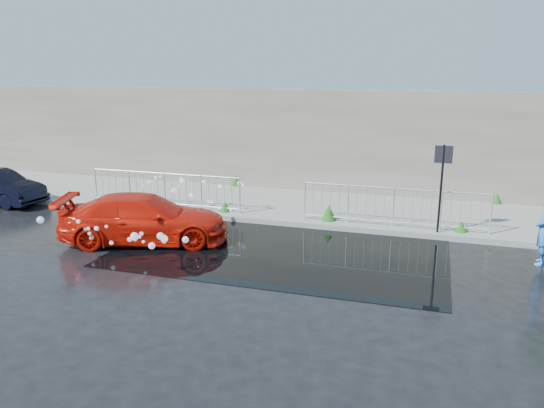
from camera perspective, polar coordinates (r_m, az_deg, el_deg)
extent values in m
plane|color=black|center=(12.56, -2.39, -6.12)|extent=(90.00, 90.00, 0.00)
cube|color=slate|center=(17.11, 3.20, -0.20)|extent=(30.00, 4.00, 0.15)
cube|color=slate|center=(15.24, 1.37, -2.02)|extent=(30.00, 0.25, 0.16)
cube|color=#59574B|center=(18.86, 4.92, 6.81)|extent=(30.00, 0.60, 3.50)
cube|color=black|center=(13.31, 1.09, -4.87)|extent=(8.00, 5.00, 0.01)
cylinder|color=black|center=(14.52, 17.68, 1.21)|extent=(0.06, 0.06, 2.50)
cube|color=black|center=(14.33, 17.98, 5.10)|extent=(0.45, 0.04, 0.45)
cylinder|color=silver|center=(18.20, -18.41, 1.99)|extent=(0.05, 0.05, 1.10)
cylinder|color=silver|center=(15.86, -3.49, 0.93)|extent=(0.05, 0.05, 1.10)
cylinder|color=silver|center=(16.78, -11.55, 3.24)|extent=(5.00, 0.04, 0.04)
cylinder|color=silver|center=(16.98, -11.39, 0.10)|extent=(5.00, 0.04, 0.04)
cylinder|color=silver|center=(15.28, 3.55, 0.41)|extent=(0.05, 0.05, 1.10)
cylinder|color=silver|center=(14.96, 22.49, -1.01)|extent=(0.05, 0.05, 1.10)
cylinder|color=silver|center=(14.80, 13.03, 1.65)|extent=(5.00, 0.04, 0.04)
cylinder|color=silver|center=(15.03, 12.82, -1.88)|extent=(5.00, 0.04, 0.04)
cone|color=#1C5516|center=(17.93, -16.39, 0.65)|extent=(0.40, 0.40, 0.30)
cone|color=#1C5516|center=(16.18, -5.06, -0.28)|extent=(0.36, 0.36, 0.30)
cone|color=#1C5516|center=(15.27, 6.12, -0.91)|extent=(0.44, 0.44, 0.46)
cone|color=#1C5516|center=(15.07, 19.67, -2.28)|extent=(0.38, 0.38, 0.27)
cone|color=#1C5516|center=(19.69, -3.93, 2.58)|extent=(0.42, 0.42, 0.40)
cone|color=#1C5516|center=(18.54, 23.02, 0.54)|extent=(0.34, 0.34, 0.32)
sphere|color=white|center=(14.74, -8.47, -2.27)|extent=(0.14, 0.14, 0.14)
sphere|color=white|center=(16.00, -10.51, 1.41)|extent=(0.16, 0.16, 0.16)
sphere|color=white|center=(16.42, -9.62, 2.42)|extent=(0.16, 0.16, 0.16)
sphere|color=white|center=(14.97, -5.68, -0.48)|extent=(0.10, 0.10, 0.10)
sphere|color=white|center=(16.58, -7.37, 2.34)|extent=(0.15, 0.15, 0.15)
sphere|color=white|center=(15.99, -15.80, -0.51)|extent=(0.12, 0.12, 0.12)
sphere|color=white|center=(14.69, -7.10, -1.25)|extent=(0.16, 0.16, 0.16)
sphere|color=white|center=(16.22, -3.69, 2.30)|extent=(0.07, 0.07, 0.07)
sphere|color=white|center=(15.15, -6.84, 0.23)|extent=(0.10, 0.10, 0.10)
sphere|color=white|center=(16.14, -3.48, 2.37)|extent=(0.11, 0.11, 0.11)
sphere|color=white|center=(16.24, -3.58, 2.13)|extent=(0.09, 0.09, 0.09)
sphere|color=white|center=(16.90, -13.04, 2.32)|extent=(0.12, 0.12, 0.12)
sphere|color=white|center=(15.92, -3.12, 2.03)|extent=(0.12, 0.12, 0.12)
sphere|color=white|center=(16.14, -14.53, 0.11)|extent=(0.10, 0.10, 0.10)
sphere|color=white|center=(15.28, -10.54, -1.04)|extent=(0.09, 0.09, 0.09)
sphere|color=white|center=(15.99, -14.70, -0.20)|extent=(0.15, 0.15, 0.15)
sphere|color=white|center=(15.75, -12.40, -0.23)|extent=(0.06, 0.06, 0.06)
sphere|color=white|center=(14.51, -6.61, -1.92)|extent=(0.12, 0.12, 0.12)
sphere|color=white|center=(16.93, -12.38, 2.78)|extent=(0.12, 0.12, 0.12)
sphere|color=white|center=(15.17, -6.51, 0.16)|extent=(0.11, 0.11, 0.11)
sphere|color=white|center=(15.86, -12.59, 0.14)|extent=(0.14, 0.14, 0.14)
sphere|color=white|center=(15.92, -17.03, -1.11)|extent=(0.08, 0.08, 0.08)
sphere|color=white|center=(14.45, -5.55, -2.03)|extent=(0.13, 0.13, 0.13)
sphere|color=white|center=(15.49, -15.46, -1.69)|extent=(0.14, 0.14, 0.14)
sphere|color=white|center=(15.57, -8.66, 0.87)|extent=(0.17, 0.17, 0.17)
sphere|color=white|center=(14.81, -4.48, -0.69)|extent=(0.08, 0.08, 0.08)
sphere|color=white|center=(15.99, -5.59, 1.87)|extent=(0.12, 0.12, 0.12)
sphere|color=white|center=(15.00, -7.79, -0.73)|extent=(0.15, 0.15, 0.15)
sphere|color=white|center=(16.65, -9.79, 2.65)|extent=(0.14, 0.14, 0.14)
sphere|color=white|center=(17.47, -11.92, 2.90)|extent=(0.08, 0.08, 0.08)
sphere|color=white|center=(14.83, -9.17, -1.94)|extent=(0.10, 0.10, 0.10)
sphere|color=white|center=(16.91, -13.69, 1.91)|extent=(0.07, 0.07, 0.07)
sphere|color=white|center=(16.22, -9.93, 1.87)|extent=(0.07, 0.07, 0.07)
sphere|color=white|center=(12.25, -17.39, -2.32)|extent=(0.07, 0.07, 0.07)
sphere|color=white|center=(12.96, -23.66, -1.58)|extent=(0.16, 0.16, 0.16)
sphere|color=white|center=(11.67, -14.58, -3.41)|extent=(0.18, 0.18, 0.18)
sphere|color=white|center=(12.49, -19.15, -2.50)|extent=(0.08, 0.08, 0.08)
sphere|color=white|center=(13.72, -19.37, -2.56)|extent=(0.13, 0.13, 0.13)
sphere|color=white|center=(14.00, -18.62, -3.81)|extent=(0.11, 0.11, 0.11)
sphere|color=white|center=(11.69, -13.87, -3.12)|extent=(0.08, 0.08, 0.08)
sphere|color=white|center=(12.89, -14.51, -3.73)|extent=(0.08, 0.08, 0.08)
sphere|color=white|center=(12.95, -13.67, -3.97)|extent=(0.08, 0.08, 0.08)
sphere|color=white|center=(12.81, -20.13, -1.78)|extent=(0.10, 0.10, 0.10)
sphere|color=white|center=(12.03, -11.29, -3.77)|extent=(0.07, 0.07, 0.07)
sphere|color=white|center=(13.37, -19.04, -3.03)|extent=(0.08, 0.08, 0.08)
sphere|color=white|center=(11.33, -11.91, -3.39)|extent=(0.15, 0.15, 0.15)
sphere|color=white|center=(13.00, -14.06, -3.45)|extent=(0.08, 0.08, 0.08)
sphere|color=white|center=(12.46, -12.81, -4.41)|extent=(0.16, 0.16, 0.16)
sphere|color=white|center=(12.24, -9.29, -3.81)|extent=(0.15, 0.15, 0.15)
sphere|color=white|center=(12.49, -18.37, -2.52)|extent=(0.11, 0.11, 0.11)
sphere|color=white|center=(12.29, -11.52, -3.67)|extent=(0.17, 0.17, 0.17)
sphere|color=white|center=(13.32, -16.90, -4.03)|extent=(0.10, 0.10, 0.10)
sphere|color=white|center=(12.74, -15.07, -3.72)|extent=(0.11, 0.11, 0.11)
sphere|color=white|center=(12.42, -11.51, -3.99)|extent=(0.09, 0.09, 0.09)
sphere|color=white|center=(13.93, -18.78, -3.46)|extent=(0.14, 0.14, 0.14)
sphere|color=white|center=(13.77, -18.82, -3.41)|extent=(0.13, 0.13, 0.13)
imported|color=red|center=(14.09, -13.55, -1.54)|extent=(4.61, 3.01, 1.24)
imported|color=blue|center=(13.60, 27.25, -2.51)|extent=(0.50, 0.66, 1.64)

